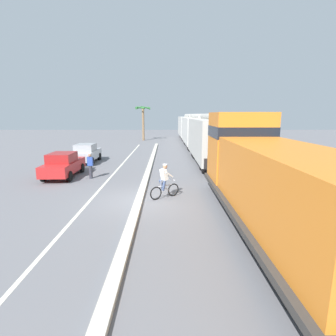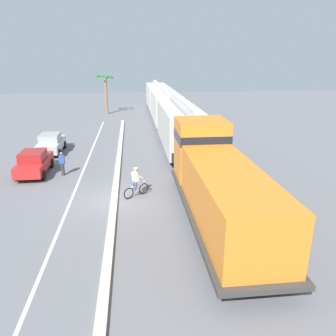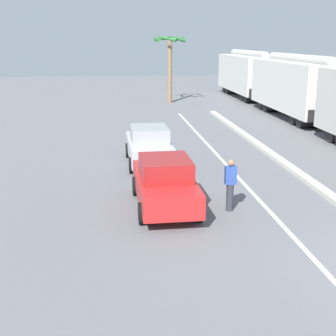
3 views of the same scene
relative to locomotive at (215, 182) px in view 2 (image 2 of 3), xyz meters
The scene contains 12 objects.
ground_plane 5.87m from the locomotive, 154.72° to the left, with size 120.00×120.00×0.00m, color slate.
median_curb 9.94m from the locomotive, 121.08° to the left, with size 0.36×36.00×0.16m, color beige.
lane_stripe 11.36m from the locomotive, 131.63° to the left, with size 0.14×36.00×0.01m, color silver.
locomotive is the anchor object (origin of this frame).
hopper_car_lead 12.16m from the locomotive, 90.00° to the left, with size 2.90×10.60×4.18m.
hopper_car_middle 23.76m from the locomotive, 90.00° to the left, with size 2.90×10.60×4.18m.
hopper_car_trailing 35.36m from the locomotive, 90.00° to the left, with size 2.90×10.60×4.18m.
parked_car_red 12.98m from the locomotive, 145.05° to the left, with size 1.89×4.23×1.62m.
parked_car_silver 16.64m from the locomotive, 129.99° to the left, with size 1.89×4.23×1.62m.
cyclist 4.84m from the locomotive, 144.07° to the left, with size 1.44×1.02×1.71m.
palm_tree_near 33.42m from the locomotive, 102.83° to the left, with size 2.55×2.73×5.54m.
pedestrian_by_cars 11.12m from the locomotive, 141.43° to the left, with size 0.34×0.22×1.62m.
Camera 2 is at (1.13, -16.89, 7.50)m, focal length 35.00 mm.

